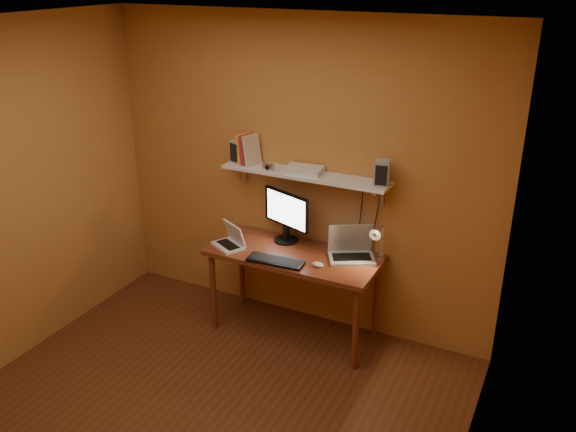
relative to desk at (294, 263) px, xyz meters
The scene contains 14 objects.
room 1.43m from the desk, 95.26° to the right, with size 3.44×3.24×2.64m.
desk is the anchor object (origin of this frame).
wall_shelf 0.72m from the desk, 90.00° to the left, with size 1.40×0.25×0.21m.
monitor 0.41m from the desk, 131.36° to the left, with size 0.47×0.26×0.44m.
laptop 0.48m from the desk, 18.30° to the left, with size 0.43×0.40×0.27m.
netbook 0.55m from the desk, 168.15° to the right, with size 0.32×0.29×0.20m.
keyboard 0.24m from the desk, 104.64° to the right, with size 0.45×0.15×0.02m, color black.
mouse 0.32m from the desk, 25.62° to the right, with size 0.10×0.06×0.03m, color silver.
desk_lamp 0.73m from the desk, 10.81° to the left, with size 0.09×0.23×0.38m.
speaker_left 1.03m from the desk, 162.07° to the left, with size 0.11×0.11×0.20m, color #93979B.
speaker_right 1.05m from the desk, 15.73° to the left, with size 0.11×0.11×0.20m, color #93979B.
books 1.01m from the desk, 158.14° to the left, with size 0.16×0.18×0.25m.
shelf_camera 0.80m from the desk, 157.39° to the left, with size 0.10×0.05×0.06m.
router 0.76m from the desk, 92.27° to the left, with size 0.29×0.19×0.05m, color silver.
Camera 1 is at (2.05, -2.71, 2.93)m, focal length 38.00 mm.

